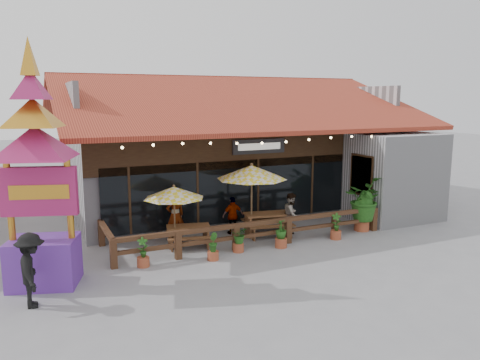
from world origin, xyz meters
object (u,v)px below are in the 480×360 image
picnic_table_left (188,232)px  picnic_table_right (268,220)px  umbrella_right (252,172)px  tropical_plant (363,200)px  umbrella_left (174,193)px  thai_sign_tower (36,149)px  pedestrian (31,270)px

picnic_table_left → picnic_table_right: 3.11m
umbrella_right → tropical_plant: size_ratio=1.43×
umbrella_left → picnic_table_right: umbrella_left is taller
picnic_table_left → thai_sign_tower: size_ratio=0.24×
picnic_table_right → thai_sign_tower: bearing=-167.6°
tropical_plant → pedestrian: (-11.63, -2.02, -0.28)m
thai_sign_tower → picnic_table_left: bearing=19.5°
umbrella_right → pedestrian: umbrella_right is taller
umbrella_right → thai_sign_tower: bearing=-166.2°
umbrella_right → umbrella_left: bearing=-177.6°
picnic_table_right → tropical_plant: size_ratio=0.93×
pedestrian → umbrella_right: bearing=-67.0°
umbrella_left → picnic_table_left: size_ratio=1.27×
thai_sign_tower → tropical_plant: 11.61m
umbrella_right → picnic_table_right: bearing=-4.3°
thai_sign_tower → pedestrian: (-0.32, -1.34, -2.80)m
picnic_table_right → tropical_plant: 3.77m
umbrella_left → picnic_table_left: umbrella_left is taller
picnic_table_right → picnic_table_left: bearing=-179.0°
umbrella_left → pedestrian: umbrella_left is taller
picnic_table_right → tropical_plant: tropical_plant is taller
tropical_plant → thai_sign_tower: bearing=-176.6°
picnic_table_right → thai_sign_tower: size_ratio=0.28×
umbrella_left → tropical_plant: size_ratio=1.04×
umbrella_left → umbrella_right: umbrella_right is taller
umbrella_right → picnic_table_right: size_ratio=1.54×
umbrella_right → thai_sign_tower: 7.43m
picnic_table_right → pedestrian: 8.63m
umbrella_right → thai_sign_tower: size_ratio=0.43×
picnic_table_right → tropical_plant: (3.57, -1.01, 0.65)m
tropical_plant → umbrella_left: bearing=172.5°
thai_sign_tower → tropical_plant: bearing=3.4°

